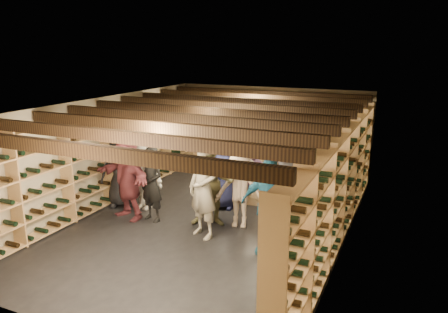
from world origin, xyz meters
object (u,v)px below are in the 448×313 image
Objects in this scene: crate_stack_right at (265,185)px; person_10 at (226,163)px; person_4 at (268,206)px; person_12 at (289,172)px; crate_loose at (252,199)px; person_11 at (248,171)px; person_6 at (224,172)px; person_8 at (318,179)px; person_2 at (212,183)px; person_7 at (203,189)px; person_3 at (240,190)px; person_9 at (142,170)px; crate_stack_left at (263,190)px; person_0 at (120,168)px; person_5 at (127,178)px; person_1 at (152,184)px.

person_10 is (-0.85, -0.38, 0.54)m from crate_stack_right.
person_12 reaches higher than person_4.
crate_loose is 0.28× the size of person_10.
person_11 is 1.15m from person_12.
person_8 is (2.06, 0.11, 0.06)m from person_6.
person_7 reaches higher than person_2.
person_3 is 0.86× the size of person_9.
person_0 is (-2.90, -1.35, 0.54)m from crate_stack_left.
crate_loose is 0.34× the size of person_11.
person_12 is at bearing 22.72° from person_2.
person_6 is at bearing 59.21° from person_5.
person_0 reaches higher than person_1.
person_11 is at bearing 180.00° from crate_loose.
person_12 is (3.05, 0.94, 0.07)m from person_9.
person_2 reaches higher than person_0.
person_2 reaches higher than person_1.
person_9 reaches higher than person_5.
person_5 is at bearing -179.48° from person_3.
person_4 is 1.03× the size of person_6.
person_2 is 1.02m from person_6.
person_2 is at bearing 29.90° from person_5.
person_11 reaches higher than crate_stack_left.
person_0 is at bearing 170.18° from person_12.
person_0 reaches higher than person_5.
person_11 is at bearing 62.40° from person_5.
person_5 is 1.05× the size of person_6.
person_1 is (-1.70, -2.18, 0.44)m from crate_stack_right.
person_11 is at bearing -127.11° from crate_stack_right.
person_0 reaches higher than crate_loose.
person_1 is at bearing -134.78° from crate_stack_left.
person_6 is 1.12× the size of person_11.
person_2 is 1.00× the size of person_8.
person_6 is at bearing -145.32° from crate_stack_left.
person_0 is 2.87m from person_11.
crate_loose is at bearing 119.69° from person_4.
person_1 is at bearing -43.53° from person_0.
person_12 reaches higher than crate_stack_right.
person_11 reaches higher than crate_stack_right.
person_0 is at bearing -125.43° from person_10.
person_5 is at bearing -106.56° from person_10.
person_10 is at bearing 111.66° from person_3.
person_2 reaches higher than person_11.
person_4 is at bearing -75.32° from person_11.
person_4 reaches higher than person_6.
person_4 is at bearing -69.96° from crate_stack_right.
person_8 is 0.94× the size of person_12.
person_0 is 0.99× the size of person_9.
person_7 is at bearing 4.67° from person_1.
person_5 is at bearing 171.29° from person_2.
person_0 is 0.92× the size of person_7.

